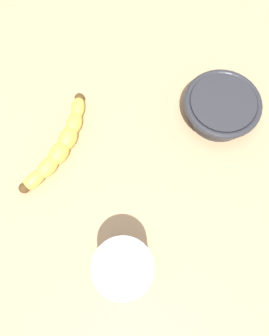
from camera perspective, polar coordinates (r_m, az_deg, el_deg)
wooden_tabletop at (r=58.14cm, az=-4.73°, el=-3.27°), size 120.00×120.00×3.00cm
banana at (r=58.71cm, az=-12.53°, el=3.97°), size 8.46×19.59×3.09cm
smoothie_glass at (r=49.15cm, az=-1.81°, el=-16.99°), size 8.04×8.04×10.92cm
ceramic_bowl at (r=61.30cm, az=14.64°, el=10.15°), size 13.58×13.58×4.31cm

